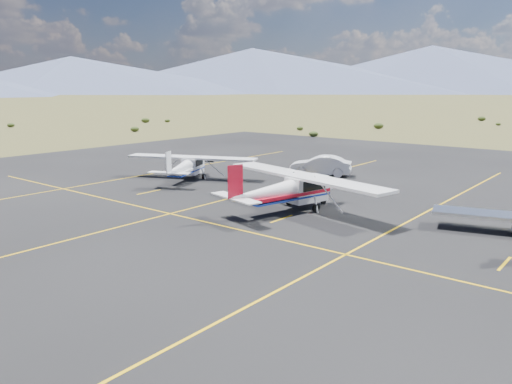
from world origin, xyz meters
TOP-DOWN VIEW (x-y plane):
  - ground at (0.00, 0.00)m, footprint 1600.00×1600.00m
  - apron at (0.00, 7.00)m, footprint 72.00×72.00m
  - aircraft_cessna at (-1.44, 8.17)m, footprint 7.71×11.91m
  - aircraft_plain at (1.57, 19.59)m, footprint 7.39×9.86m
  - sedan at (9.72, 12.90)m, footprint 3.52×5.06m

SIDE VIEW (x-z plane):
  - ground at x=0.00m, z-range 0.00..0.00m
  - apron at x=0.00m, z-range -0.01..0.01m
  - sedan at x=9.72m, z-range 0.01..1.59m
  - aircraft_plain at x=1.57m, z-range -0.14..2.44m
  - aircraft_cessna at x=-1.44m, z-range -0.17..2.85m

